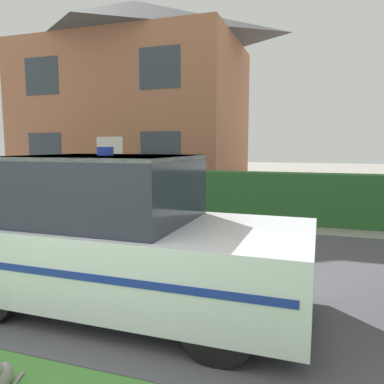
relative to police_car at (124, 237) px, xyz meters
name	(u,v)px	position (x,y,z in m)	size (l,w,h in m)	color
road_strip	(180,265)	(0.08, 1.52, -0.78)	(28.00, 5.40, 0.01)	#4C4C51
garden_hedge	(234,196)	(0.08, 5.31, -0.20)	(11.53, 0.60, 1.17)	#2D662D
police_car	(124,237)	(0.00, 0.00, 0.00)	(3.86, 1.77, 1.77)	black
cat	(1,375)	(-0.17, -1.60, -0.68)	(0.20, 0.32, 0.27)	gray
house_left	(136,96)	(-5.13, 10.48, 3.04)	(8.67, 5.94, 7.51)	#A86B4C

